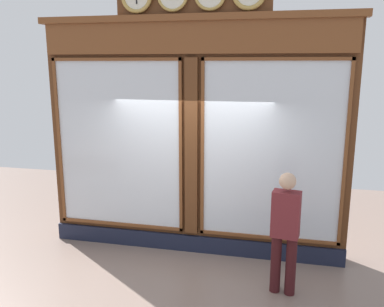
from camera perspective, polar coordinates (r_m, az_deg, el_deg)
name	(u,v)px	position (r m, az deg, el deg)	size (l,w,h in m)	color
shop_facade	(194,136)	(6.49, 0.25, 2.53)	(4.93, 0.42, 4.36)	#5B3319
pedestrian	(285,229)	(5.57, 12.94, -10.22)	(0.39, 0.27, 1.69)	#3A1316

